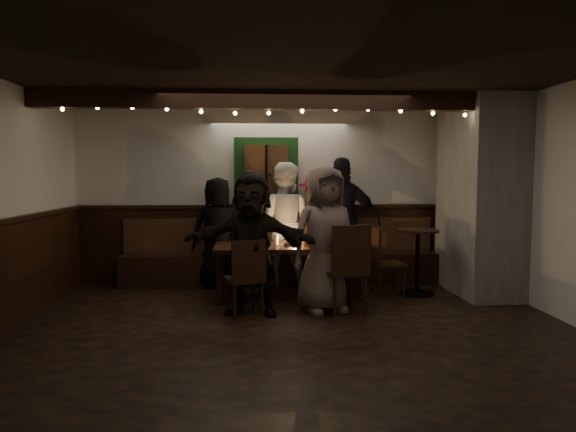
{
  "coord_description": "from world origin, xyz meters",
  "views": [
    {
      "loc": [
        -0.37,
        -5.21,
        1.61
      ],
      "look_at": [
        0.07,
        1.6,
        1.05
      ],
      "focal_mm": 32.0,
      "sensor_mm": 36.0,
      "label": 1
    }
  ],
  "objects": [
    {
      "name": "person_g",
      "position": [
        0.43,
        0.67,
        0.85
      ],
      "size": [
        0.97,
        0.79,
        1.71
      ],
      "primitive_type": "imported",
      "rotation": [
        0.0,
        0.0,
        0.34
      ],
      "color": "#735E53",
      "rests_on": "ground"
    },
    {
      "name": "person_d",
      "position": [
        0.57,
        2.16,
        0.83
      ],
      "size": [
        1.14,
        0.74,
        1.65
      ],
      "primitive_type": "imported",
      "rotation": [
        0.0,
        0.0,
        3.26
      ],
      "color": "maroon",
      "rests_on": "ground"
    },
    {
      "name": "room",
      "position": [
        1.07,
        1.42,
        1.07
      ],
      "size": [
        6.02,
        5.01,
        2.62
      ],
      "color": "black",
      "rests_on": "ground"
    },
    {
      "name": "person_b",
      "position": [
        -0.46,
        2.16,
        0.84
      ],
      "size": [
        0.71,
        0.57,
        1.68
      ],
      "primitive_type": "imported",
      "rotation": [
        0.0,
        0.0,
        2.82
      ],
      "color": "black",
      "rests_on": "ground"
    },
    {
      "name": "person_c",
      "position": [
        0.03,
        2.18,
        0.89
      ],
      "size": [
        1.01,
        0.88,
        1.78
      ],
      "primitive_type": "imported",
      "rotation": [
        0.0,
        0.0,
        2.87
      ],
      "color": "silver",
      "rests_on": "ground"
    },
    {
      "name": "chair_near_left",
      "position": [
        -0.47,
        0.52,
        0.5
      ],
      "size": [
        0.5,
        0.5,
        0.88
      ],
      "color": "black",
      "rests_on": "ground"
    },
    {
      "name": "chair_near_right",
      "position": [
        0.67,
        0.51,
        0.59
      ],
      "size": [
        0.58,
        0.58,
        1.04
      ],
      "color": "black",
      "rests_on": "ground"
    },
    {
      "name": "person_a",
      "position": [
        -0.9,
        2.1,
        0.78
      ],
      "size": [
        0.81,
        0.57,
        1.56
      ],
      "primitive_type": "imported",
      "rotation": [
        0.0,
        0.0,
        3.24
      ],
      "color": "black",
      "rests_on": "ground"
    },
    {
      "name": "high_top",
      "position": [
        1.8,
        1.44,
        0.55
      ],
      "size": [
        0.55,
        0.55,
        0.88
      ],
      "color": "black",
      "rests_on": "ground"
    },
    {
      "name": "dining_table",
      "position": [
        0.07,
        1.4,
        0.63
      ],
      "size": [
        1.92,
        0.82,
        0.83
      ],
      "color": "black",
      "rests_on": "ground"
    },
    {
      "name": "chair_end",
      "position": [
        1.31,
        1.43,
        0.51
      ],
      "size": [
        0.45,
        0.45,
        0.9
      ],
      "color": "black",
      "rests_on": "ground"
    },
    {
      "name": "person_f",
      "position": [
        -0.41,
        0.62,
        0.81
      ],
      "size": [
        1.58,
        0.81,
        1.63
      ],
      "primitive_type": "imported",
      "rotation": [
        0.0,
        0.0,
        -0.23
      ],
      "color": "black",
      "rests_on": "ground"
    },
    {
      "name": "person_e",
      "position": [
        0.9,
        2.16,
        0.93
      ],
      "size": [
        1.15,
        0.65,
        1.85
      ],
      "primitive_type": "imported",
      "rotation": [
        0.0,
        0.0,
        2.95
      ],
      "color": "black",
      "rests_on": "ground"
    }
  ]
}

